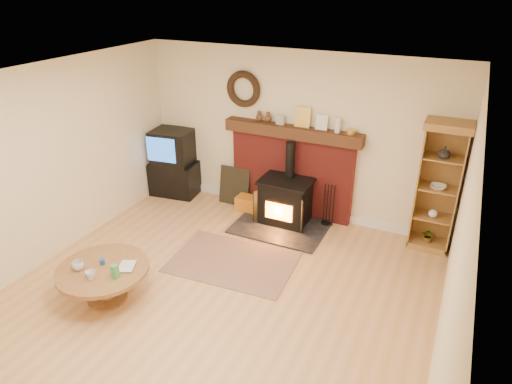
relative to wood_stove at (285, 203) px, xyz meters
The scene contains 11 objects.
ground 2.30m from the wood_stove, 91.48° to the right, with size 5.50×5.50×0.00m, color tan.
room_shell 2.57m from the wood_stove, 92.01° to the right, with size 5.02×5.52×2.61m.
chimney_breast 0.60m from the wood_stove, 98.28° to the left, with size 2.20×0.22×1.78m.
wood_stove is the anchor object (origin of this frame).
area_rug 1.37m from the wood_stove, 99.73° to the right, with size 1.66×1.14×0.01m, color brown.
tv_unit 2.20m from the wood_stove, behind, with size 0.86×0.65×1.17m.
curio_cabinet 2.23m from the wood_stove, ahead, with size 0.60×0.43×1.87m.
firelog_box 0.73m from the wood_stove, 169.53° to the left, with size 0.40×0.25×0.25m, color orange.
leaning_painting 1.06m from the wood_stove, 164.94° to the left, with size 0.54×0.03×0.65m, color black.
fire_tools 0.70m from the wood_stove, 19.91° to the left, with size 0.19×0.16×0.70m.
coffee_table 2.93m from the wood_stove, 114.76° to the right, with size 1.08×1.08×0.62m.
Camera 1 is at (2.36, -3.61, 3.57)m, focal length 32.00 mm.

